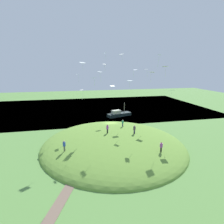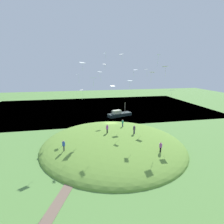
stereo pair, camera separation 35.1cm
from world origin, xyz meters
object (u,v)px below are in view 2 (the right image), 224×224
(person_walking_path, at_px, (134,129))
(kite_10, at_px, (112,86))
(kite_0, at_px, (159,56))
(person_with_child, at_px, (64,144))
(kite_9, at_px, (146,70))
(kite_2, at_px, (82,91))
(kite_7, at_px, (105,54))
(kite_13, at_px, (93,78))
(kite_14, at_px, (135,71))
(person_near_shore, at_px, (123,122))
(kite_15, at_px, (100,72))
(kite_12, at_px, (82,63))
(kite_1, at_px, (121,55))
(person_on_hilltop, at_px, (161,146))
(kite_11, at_px, (171,91))
(kite_3, at_px, (165,67))
(kite_5, at_px, (152,73))
(person_watching_kites, at_px, (107,128))
(kite_8, at_px, (104,64))
(kite_6, at_px, (78,75))
(boat_on_lake, at_px, (119,114))
(kite_4, at_px, (130,81))

(person_walking_path, bearing_deg, kite_10, -90.93)
(kite_10, bearing_deg, kite_0, 10.12)
(person_with_child, distance_m, kite_9, 20.70)
(kite_2, bearing_deg, kite_7, 94.23)
(kite_13, distance_m, kite_14, 15.60)
(person_with_child, height_order, person_near_shore, person_near_shore)
(person_with_child, height_order, kite_14, kite_14)
(kite_7, height_order, kite_15, kite_7)
(kite_12, distance_m, kite_15, 4.32)
(person_walking_path, bearing_deg, kite_1, -76.01)
(person_on_hilltop, relative_size, kite_15, 0.83)
(kite_1, height_order, kite_11, kite_1)
(kite_3, relative_size, kite_11, 1.55)
(person_near_shore, height_order, kite_5, kite_5)
(person_walking_path, distance_m, kite_14, 12.64)
(person_watching_kites, distance_m, kite_3, 15.89)
(person_walking_path, xyz_separation_m, kite_13, (5.69, -8.40, 10.11))
(person_on_hilltop, height_order, kite_8, kite_8)
(kite_7, relative_size, kite_9, 0.79)
(kite_6, distance_m, kite_11, 19.80)
(kite_7, xyz_separation_m, kite_11, (7.21, 11.12, -6.83))
(person_walking_path, distance_m, kite_6, 16.75)
(kite_9, bearing_deg, kite_11, 43.06)
(kite_11, distance_m, kite_13, 15.43)
(person_on_hilltop, bearing_deg, boat_on_lake, 124.38)
(person_watching_kites, relative_size, kite_14, 0.80)
(kite_3, distance_m, kite_10, 13.81)
(person_walking_path, xyz_separation_m, kite_12, (-2.96, -9.48, 12.44))
(kite_10, height_order, kite_13, kite_13)
(kite_4, height_order, kite_10, kite_4)
(person_on_hilltop, bearing_deg, person_with_child, -158.39)
(kite_1, bearing_deg, person_watching_kites, -53.63)
(person_watching_kites, distance_m, kite_7, 14.78)
(kite_1, xyz_separation_m, kite_3, (3.77, 7.44, -2.33))
(kite_10, bearing_deg, kite_13, -21.26)
(person_walking_path, distance_m, kite_8, 14.78)
(kite_7, relative_size, kite_12, 0.78)
(kite_3, distance_m, kite_4, 9.17)
(kite_6, bearing_deg, kite_5, 83.13)
(person_on_hilltop, relative_size, kite_5, 0.71)
(kite_13, bearing_deg, kite_10, 158.74)
(person_near_shore, height_order, person_on_hilltop, person_near_shore)
(kite_13, bearing_deg, person_walking_path, 124.14)
(kite_13, bearing_deg, kite_0, 82.30)
(person_with_child, height_order, kite_12, kite_12)
(kite_3, relative_size, kite_12, 1.27)
(kite_8, distance_m, kite_15, 2.99)
(boat_on_lake, height_order, kite_12, kite_12)
(kite_9, bearing_deg, person_near_shore, -129.86)
(person_with_child, distance_m, kite_4, 20.51)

